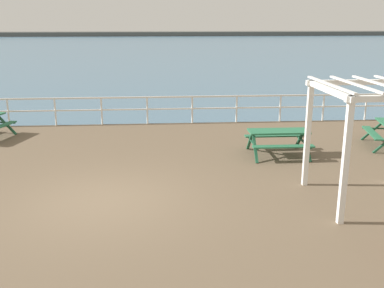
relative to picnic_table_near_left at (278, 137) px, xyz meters
name	(u,v)px	position (x,y,z in m)	size (l,w,h in m)	color
ground_plane	(103,205)	(-4.90, -3.19, -0.68)	(30.00, 24.00, 0.20)	brown
sea_band	(147,48)	(-4.90, 49.56, -0.58)	(142.00, 90.00, 0.01)	#476B84
distant_shoreline	(150,36)	(-4.90, 92.56, -0.58)	(142.00, 6.00, 1.80)	#4C4C47
seaward_railing	(124,105)	(-4.90, 4.56, 0.16)	(23.07, 0.07, 1.08)	white
picnic_table_near_left	(278,137)	(0.00, 0.00, 0.00)	(1.81, 1.56, 0.80)	#286B47
lattice_pergola	(376,115)	(1.13, -3.62, 1.41)	(2.47, 2.59, 2.70)	white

